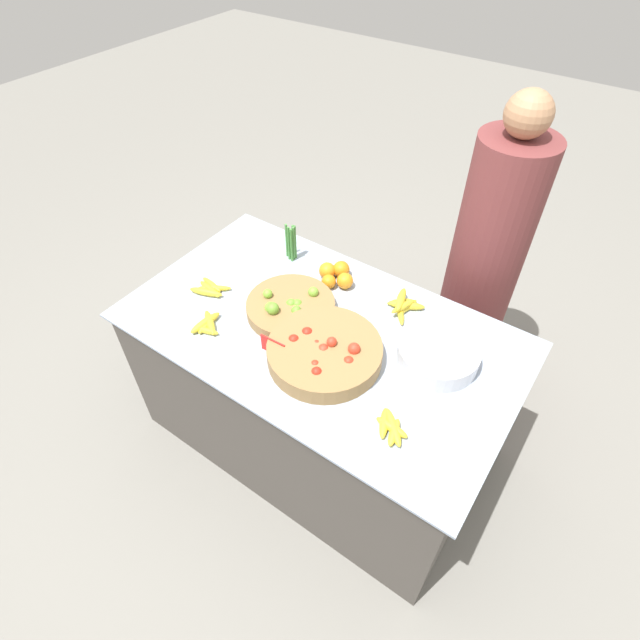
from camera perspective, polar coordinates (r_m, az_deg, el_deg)
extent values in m
plane|color=gray|center=(2.68, 0.00, -12.69)|extent=(12.00, 12.00, 0.00)
cube|color=#4C4742|center=(2.37, 0.00, -7.69)|extent=(1.57, 0.91, 0.77)
cube|color=#99A8BC|center=(2.07, 0.00, -1.10)|extent=(1.63, 0.94, 0.01)
cylinder|color=olive|center=(2.12, -3.36, 1.48)|extent=(0.38, 0.38, 0.05)
sphere|color=#6BA333|center=(2.14, -2.71, 2.07)|extent=(0.04, 0.04, 0.04)
sphere|color=#89BC42|center=(2.12, -3.38, 1.53)|extent=(0.04, 0.04, 0.04)
sphere|color=#6BA333|center=(2.11, -2.61, 1.79)|extent=(0.05, 0.05, 0.05)
sphere|color=#7AB238|center=(2.08, -5.68, 1.40)|extent=(0.05, 0.05, 0.05)
sphere|color=#7AB238|center=(2.13, -6.01, 3.01)|extent=(0.04, 0.04, 0.04)
sphere|color=#6BA333|center=(2.11, -3.32, 1.85)|extent=(0.04, 0.04, 0.04)
sphere|color=#6BA333|center=(2.05, -5.43, 1.31)|extent=(0.05, 0.05, 0.05)
sphere|color=#6BA333|center=(2.07, -2.71, 1.03)|extent=(0.04, 0.04, 0.04)
sphere|color=#7AB238|center=(2.13, -0.77, 3.23)|extent=(0.04, 0.04, 0.04)
cylinder|color=olive|center=(1.93, 0.53, -3.69)|extent=(0.45, 0.45, 0.07)
sphere|color=red|center=(1.83, 1.72, -7.10)|extent=(0.04, 0.04, 0.04)
sphere|color=red|center=(1.96, -1.48, -1.49)|extent=(0.05, 0.05, 0.05)
sphere|color=red|center=(1.85, -0.58, -5.13)|extent=(0.04, 0.04, 0.04)
sphere|color=red|center=(1.82, -0.40, -6.01)|extent=(0.04, 0.04, 0.04)
sphere|color=red|center=(1.88, 3.91, -3.31)|extent=(0.05, 0.05, 0.05)
sphere|color=red|center=(1.93, 0.19, -3.73)|extent=(0.05, 0.05, 0.05)
sphere|color=red|center=(1.94, -0.21, -2.62)|extent=(0.04, 0.04, 0.04)
sphere|color=red|center=(1.94, 1.57, -2.99)|extent=(0.04, 0.04, 0.04)
sphere|color=red|center=(1.94, 3.46, -2.67)|extent=(0.05, 0.05, 0.05)
sphere|color=red|center=(1.92, -1.88, -4.28)|extent=(0.05, 0.05, 0.05)
sphere|color=red|center=(1.91, 0.39, -3.43)|extent=(0.05, 0.05, 0.05)
sphere|color=red|center=(1.85, 2.44, -6.56)|extent=(0.05, 0.05, 0.05)
sphere|color=red|center=(1.94, 0.12, -2.95)|extent=(0.04, 0.04, 0.04)
sphere|color=red|center=(1.93, -0.37, -2.80)|extent=(0.04, 0.04, 0.04)
sphere|color=red|center=(1.86, 3.28, -4.80)|extent=(0.04, 0.04, 0.04)
sphere|color=red|center=(1.90, 1.34, -2.51)|extent=(0.04, 0.04, 0.04)
sphere|color=red|center=(1.94, -3.03, -2.29)|extent=(0.04, 0.04, 0.04)
sphere|color=orange|center=(2.23, 1.00, 4.41)|extent=(0.07, 0.07, 0.07)
sphere|color=orange|center=(2.29, 2.45, 5.81)|extent=(0.08, 0.08, 0.08)
sphere|color=orange|center=(2.28, 0.83, 5.67)|extent=(0.08, 0.08, 0.08)
sphere|color=orange|center=(2.23, 2.87, 4.50)|extent=(0.07, 0.07, 0.07)
cylinder|color=silver|center=(1.97, 13.35, -3.83)|extent=(0.31, 0.31, 0.08)
cube|color=red|center=(1.95, -5.37, -3.07)|extent=(0.11, 0.01, 0.08)
cylinder|color=#428438|center=(2.35, -3.28, 8.50)|extent=(0.01, 0.01, 0.18)
cylinder|color=#428438|center=(2.36, -3.57, 8.72)|extent=(0.01, 0.01, 0.18)
cylinder|color=#4C8E42|center=(2.38, -3.83, 9.06)|extent=(0.01, 0.01, 0.18)
cylinder|color=#4C8E42|center=(2.37, -3.07, 8.93)|extent=(0.01, 0.01, 0.18)
cylinder|color=#4C8E42|center=(2.36, -3.03, 8.73)|extent=(0.01, 0.01, 0.18)
cylinder|color=#428438|center=(2.37, -2.86, 8.89)|extent=(0.01, 0.01, 0.18)
ellipsoid|color=yellow|center=(2.12, -12.97, -0.30)|extent=(0.05, 0.16, 0.04)
ellipsoid|color=yellow|center=(2.11, -12.48, -0.29)|extent=(0.14, 0.11, 0.03)
ellipsoid|color=yellow|center=(2.09, -12.89, -1.18)|extent=(0.11, 0.06, 0.03)
ellipsoid|color=yellow|center=(2.11, -12.82, -0.55)|extent=(0.04, 0.11, 0.03)
ellipsoid|color=yellow|center=(1.76, 8.20, -12.06)|extent=(0.13, 0.04, 0.03)
ellipsoid|color=yellow|center=(1.76, 8.46, -12.58)|extent=(0.06, 0.12, 0.03)
ellipsoid|color=yellow|center=(1.76, 8.34, -12.01)|extent=(0.14, 0.13, 0.03)
ellipsoid|color=yellow|center=(1.77, 7.33, -11.59)|extent=(0.08, 0.13, 0.03)
ellipsoid|color=yellow|center=(2.17, 9.93, 1.47)|extent=(0.05, 0.13, 0.03)
ellipsoid|color=yellow|center=(2.19, 9.15, 2.06)|extent=(0.10, 0.10, 0.03)
ellipsoid|color=yellow|center=(2.18, 10.00, 1.85)|extent=(0.14, 0.07, 0.03)
ellipsoid|color=yellow|center=(2.14, 9.15, 0.94)|extent=(0.11, 0.15, 0.03)
ellipsoid|color=yellow|center=(2.17, 9.94, 1.64)|extent=(0.15, 0.10, 0.04)
ellipsoid|color=yellow|center=(2.13, 9.47, 1.55)|extent=(0.07, 0.13, 0.03)
ellipsoid|color=yellow|center=(2.15, 9.22, 2.35)|extent=(0.08, 0.15, 0.04)
ellipsoid|color=yellow|center=(2.29, -12.28, 3.97)|extent=(0.13, 0.05, 0.03)
ellipsoid|color=yellow|center=(2.27, -11.97, 3.57)|extent=(0.14, 0.11, 0.03)
ellipsoid|color=yellow|center=(2.27, -12.50, 3.48)|extent=(0.14, 0.06, 0.03)
ellipsoid|color=yellow|center=(2.26, -12.90, 3.13)|extent=(0.16, 0.08, 0.03)
cylinder|color=brown|center=(2.56, 17.87, 4.78)|extent=(0.34, 0.34, 1.40)
sphere|color=#A87A56|center=(2.17, 22.74, 20.89)|extent=(0.18, 0.18, 0.18)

